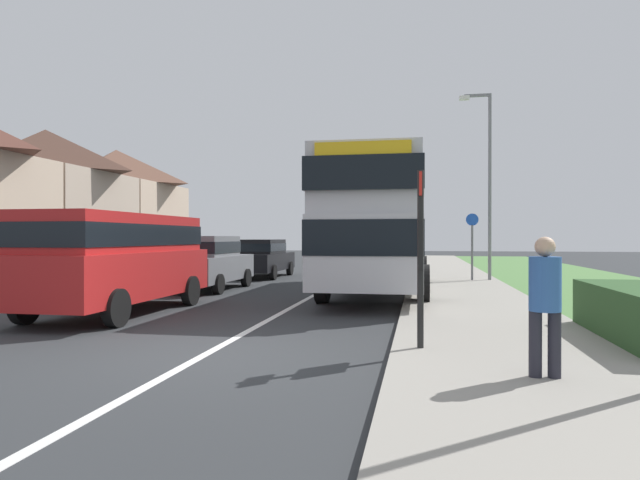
{
  "coord_description": "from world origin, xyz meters",
  "views": [
    {
      "loc": [
        3.0,
        -7.34,
        1.66
      ],
      "look_at": [
        0.73,
        5.07,
        1.6
      ],
      "focal_mm": 30.88,
      "sensor_mm": 36.0,
      "label": 1
    }
  ],
  "objects": [
    {
      "name": "double_decker_bus",
      "position": [
        1.82,
        9.22,
        2.14
      ],
      "size": [
        2.8,
        10.68,
        3.7
      ],
      "color": "#BCBCC1",
      "rests_on": "ground_plane"
    },
    {
      "name": "house_terrace_far_side",
      "position": [
        -15.73,
        17.59,
        3.57
      ],
      "size": [
        6.8,
        19.64,
        7.13
      ],
      "color": "#C1A88E",
      "rests_on": "ground_plane"
    },
    {
      "name": "parked_car_grey",
      "position": [
        -3.67,
        9.04,
        0.93
      ],
      "size": [
        1.97,
        4.19,
        1.7
      ],
      "color": "slate",
      "rests_on": "ground_plane"
    },
    {
      "name": "parked_car_black",
      "position": [
        -3.51,
        14.62,
        0.87
      ],
      "size": [
        1.96,
        4.51,
        1.57
      ],
      "color": "black",
      "rests_on": "ground_plane"
    },
    {
      "name": "bus_stop_sign",
      "position": [
        3.0,
        0.46,
        1.54
      ],
      "size": [
        0.09,
        0.52,
        2.6
      ],
      "color": "black",
      "rests_on": "ground_plane"
    },
    {
      "name": "ground_plane",
      "position": [
        0.0,
        0.0,
        0.0
      ],
      "size": [
        120.0,
        120.0,
        0.0
      ],
      "primitive_type": "plane",
      "color": "#2D3033"
    },
    {
      "name": "lane_marking_centre",
      "position": [
        0.0,
        8.0,
        0.0
      ],
      "size": [
        0.14,
        60.0,
        0.01
      ],
      "primitive_type": "cube",
      "color": "silver",
      "rests_on": "ground_plane"
    },
    {
      "name": "cycle_route_sign",
      "position": [
        4.84,
        13.14,
        1.43
      ],
      "size": [
        0.44,
        0.08,
        2.52
      ],
      "color": "slate",
      "rests_on": "ground_plane"
    },
    {
      "name": "parked_van_red",
      "position": [
        -3.47,
        3.59,
        1.29
      ],
      "size": [
        2.11,
        5.36,
        2.16
      ],
      "color": "#B21E1E",
      "rests_on": "ground_plane"
    },
    {
      "name": "pavement_near_side",
      "position": [
        4.2,
        6.0,
        0.06
      ],
      "size": [
        3.2,
        68.0,
        0.12
      ],
      "primitive_type": "cube",
      "color": "gray",
      "rests_on": "ground_plane"
    },
    {
      "name": "street_lamp_mid",
      "position": [
        5.36,
        13.35,
        3.98
      ],
      "size": [
        1.14,
        0.2,
        6.87
      ],
      "color": "slate",
      "rests_on": "ground_plane"
    },
    {
      "name": "pedestrian_at_stop",
      "position": [
        4.35,
        -0.95,
        0.98
      ],
      "size": [
        0.34,
        0.34,
        1.67
      ],
      "color": "#23232D",
      "rests_on": "ground_plane"
    }
  ]
}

